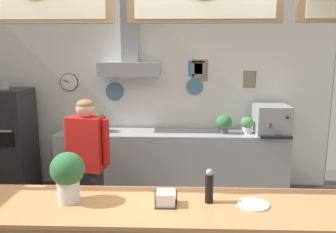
{
  "coord_description": "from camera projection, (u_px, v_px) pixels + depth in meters",
  "views": [
    {
      "loc": [
        0.42,
        -2.66,
        2.11
      ],
      "look_at": [
        0.29,
        0.76,
        1.45
      ],
      "focal_mm": 36.28,
      "sensor_mm": 36.0,
      "label": 1
    }
  ],
  "objects": [
    {
      "name": "napkin_holder",
      "position": [
        166.0,
        199.0,
        2.39
      ],
      "size": [
        0.16,
        0.15,
        0.11
      ],
      "color": "#262628",
      "rests_on": "service_counter"
    },
    {
      "name": "pepper_grinder",
      "position": [
        209.0,
        186.0,
        2.41
      ],
      "size": [
        0.06,
        0.06,
        0.25
      ],
      "color": "black",
      "rests_on": "service_counter"
    },
    {
      "name": "espresso_machine",
      "position": [
        272.0,
        120.0,
        4.87
      ],
      "size": [
        0.48,
        0.56,
        0.41
      ],
      "color": "#A3A5AD",
      "rests_on": "back_prep_counter"
    },
    {
      "name": "potted_sage",
      "position": [
        98.0,
        121.0,
        5.0
      ],
      "size": [
        0.24,
        0.24,
        0.28
      ],
      "color": "#9E563D",
      "rests_on": "back_prep_counter"
    },
    {
      "name": "basil_vase",
      "position": [
        68.0,
        175.0,
        2.41
      ],
      "size": [
        0.24,
        0.24,
        0.37
      ],
      "color": "silver",
      "rests_on": "service_counter"
    },
    {
      "name": "potted_basil",
      "position": [
        224.0,
        123.0,
        4.9
      ],
      "size": [
        0.23,
        0.23,
        0.27
      ],
      "color": "#4C4C51",
      "rests_on": "back_prep_counter"
    },
    {
      "name": "shop_worker",
      "position": [
        88.0,
        165.0,
        3.72
      ],
      "size": [
        0.52,
        0.28,
        1.61
      ],
      "rotation": [
        0.0,
        0.0,
        2.95
      ],
      "color": "#232328",
      "rests_on": "ground_plane"
    },
    {
      "name": "back_prep_counter",
      "position": [
        172.0,
        163.0,
        5.07
      ],
      "size": [
        3.35,
        0.57,
        0.94
      ],
      "color": "#A3A5AD",
      "rests_on": "ground_plane"
    },
    {
      "name": "back_wall_assembly",
      "position": [
        151.0,
        88.0,
        5.1
      ],
      "size": [
        5.45,
        2.93,
        2.93
      ],
      "color": "#9E9E99",
      "rests_on": "ground_plane"
    },
    {
      "name": "condiment_plate",
      "position": [
        253.0,
        204.0,
        2.38
      ],
      "size": [
        0.22,
        0.22,
        0.01
      ],
      "color": "white",
      "rests_on": "service_counter"
    },
    {
      "name": "potted_rosemary",
      "position": [
        247.0,
        124.0,
        4.9
      ],
      "size": [
        0.18,
        0.18,
        0.24
      ],
      "color": "beige",
      "rests_on": "back_prep_counter"
    },
    {
      "name": "pizza_oven",
      "position": [
        9.0,
        142.0,
        4.98
      ],
      "size": [
        0.64,
        0.66,
        1.68
      ],
      "color": "#232326",
      "rests_on": "ground_plane"
    }
  ]
}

